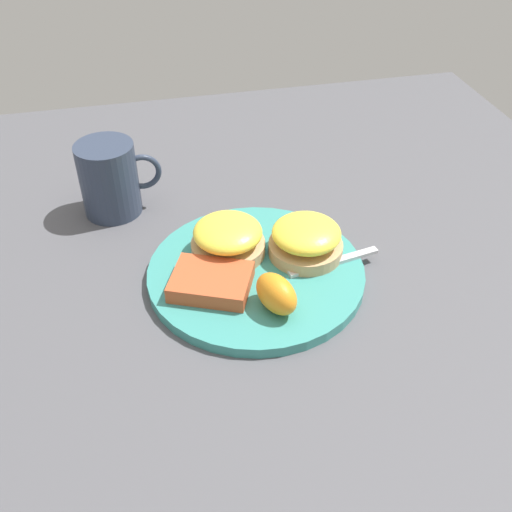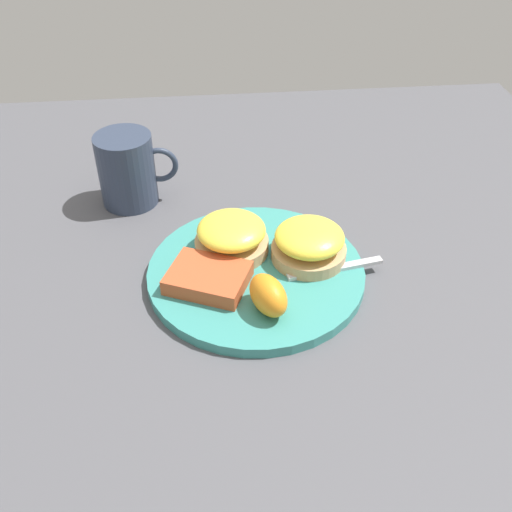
% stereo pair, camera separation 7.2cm
% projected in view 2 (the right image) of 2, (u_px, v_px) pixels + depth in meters
% --- Properties ---
extents(ground_plane, '(1.10, 1.10, 0.00)m').
position_uv_depth(ground_plane, '(256.00, 277.00, 0.75)').
color(ground_plane, '#4C4C51').
extents(plate, '(0.27, 0.27, 0.01)m').
position_uv_depth(plate, '(256.00, 273.00, 0.74)').
color(plate, teal).
rests_on(plate, ground_plane).
extents(sandwich_benedict_left, '(0.09, 0.09, 0.05)m').
position_uv_depth(sandwich_benedict_left, '(309.00, 243.00, 0.74)').
color(sandwich_benedict_left, tan).
rests_on(sandwich_benedict_left, plate).
extents(sandwich_benedict_right, '(0.09, 0.09, 0.05)m').
position_uv_depth(sandwich_benedict_right, '(232.00, 236.00, 0.75)').
color(sandwich_benedict_right, tan).
rests_on(sandwich_benedict_right, plate).
extents(hashbrown_patty, '(0.11, 0.10, 0.02)m').
position_uv_depth(hashbrown_patty, '(208.00, 278.00, 0.71)').
color(hashbrown_patty, '#B94E2A').
rests_on(hashbrown_patty, plate).
extents(orange_wedge, '(0.06, 0.07, 0.04)m').
position_uv_depth(orange_wedge, '(268.00, 295.00, 0.67)').
color(orange_wedge, orange).
rests_on(orange_wedge, plate).
extents(fork, '(0.23, 0.06, 0.00)m').
position_uv_depth(fork, '(280.00, 279.00, 0.72)').
color(fork, silver).
rests_on(fork, plate).
extents(cup, '(0.11, 0.08, 0.10)m').
position_uv_depth(cup, '(128.00, 170.00, 0.85)').
color(cup, '#2D384C').
rests_on(cup, ground_plane).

